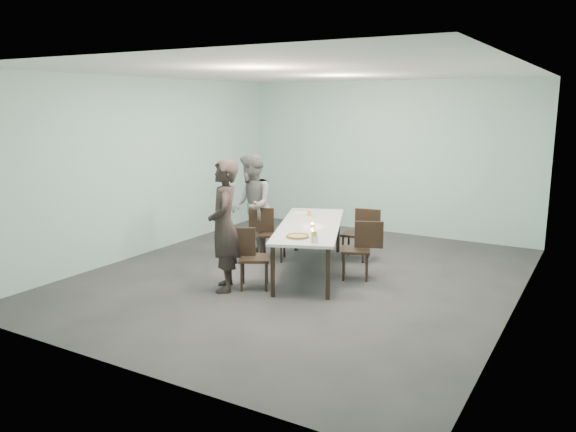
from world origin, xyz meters
The scene contains 16 objects.
ground centered at (0.00, 0.00, 0.00)m, with size 7.00×7.00×0.00m, color #333335.
room_shell centered at (0.00, 0.00, 2.03)m, with size 6.02×7.02×3.01m.
table centered at (-0.01, 0.28, 0.69)m, with size 1.81×2.75×0.75m.
chair_near_left centered at (-0.39, -0.84, 0.50)m, with size 0.64×0.58×0.87m.
chair_far_left centered at (-0.94, 0.55, 0.50)m, with size 0.65×0.54×0.87m.
chair_near_right centered at (0.80, 0.37, 0.50)m, with size 0.65×0.55×0.87m.
chair_far_right centered at (0.41, 1.29, 0.50)m, with size 0.64×0.48×0.87m.
diner_near centered at (-0.64, -1.05, 0.91)m, with size 0.67×0.44×1.83m, color black.
diner_far centered at (-1.25, 0.53, 0.88)m, with size 0.85×0.67×1.76m, color slate.
pizza centered at (0.25, -0.57, 0.77)m, with size 0.34×0.34×0.04m.
side_plate centered at (0.23, -0.16, 0.76)m, with size 0.18×0.18×0.01m, color white.
beer_glass centered at (0.57, -0.69, 0.82)m, with size 0.08×0.08×0.15m, color gold.
water_tumbler centered at (0.58, -0.69, 0.80)m, with size 0.08×0.08×0.09m, color silver.
tealight centered at (0.10, 0.17, 0.77)m, with size 0.06×0.06×0.05m.
amber_tumbler centered at (-0.34, 0.87, 0.79)m, with size 0.07×0.07×0.08m, color gold.
menu centered at (-0.53, 1.02, 0.75)m, with size 0.30×0.22×0.01m, color silver.
Camera 1 is at (3.91, -7.12, 2.58)m, focal length 35.00 mm.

